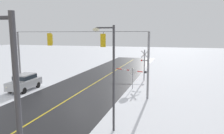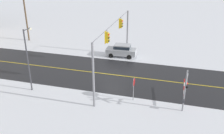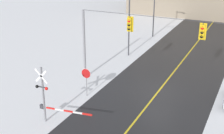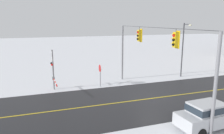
% 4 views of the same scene
% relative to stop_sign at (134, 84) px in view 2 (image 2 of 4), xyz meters
% --- Properties ---
extents(ground_plane, '(160.00, 160.00, 0.00)m').
position_rel_stop_sign_xyz_m(ground_plane, '(4.96, 3.29, -1.71)').
color(ground_plane, white).
extents(road_asphalt, '(9.00, 80.00, 0.01)m').
position_rel_stop_sign_xyz_m(road_asphalt, '(4.96, 9.29, -1.71)').
color(road_asphalt, black).
rests_on(road_asphalt, ground).
extents(lane_centre_line, '(0.14, 72.00, 0.01)m').
position_rel_stop_sign_xyz_m(lane_centre_line, '(4.96, 9.29, -1.70)').
color(lane_centre_line, gold).
rests_on(lane_centre_line, ground).
extents(signal_span, '(14.20, 0.47, 6.22)m').
position_rel_stop_sign_xyz_m(signal_span, '(5.02, 3.28, 2.36)').
color(signal_span, gray).
rests_on(signal_span, ground).
extents(stop_sign, '(0.80, 0.09, 2.35)m').
position_rel_stop_sign_xyz_m(stop_sign, '(0.00, 0.00, 0.00)').
color(stop_sign, gray).
rests_on(stop_sign, ground).
extents(railroad_crossing, '(4.20, 0.31, 4.00)m').
position_rel_stop_sign_xyz_m(railroad_crossing, '(-0.30, -4.65, 0.28)').
color(railroad_crossing, gray).
rests_on(railroad_crossing, ground).
extents(parked_car_silver, '(1.99, 4.27, 1.74)m').
position_rel_stop_sign_xyz_m(parked_car_silver, '(11.00, 3.85, -0.76)').
color(parked_car_silver, '#B7BABF').
rests_on(parked_car_silver, ground).
extents(streetlamp_near, '(1.39, 0.28, 6.50)m').
position_rel_stop_sign_xyz_m(streetlamp_near, '(-0.63, 10.61, 2.20)').
color(streetlamp_near, '#38383D').
rests_on(streetlamp_near, ground).
extents(utility_pole, '(1.80, 0.24, 8.92)m').
position_rel_stop_sign_xyz_m(utility_pole, '(14.03, 20.41, 2.88)').
color(utility_pole, brown).
rests_on(utility_pole, ground).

